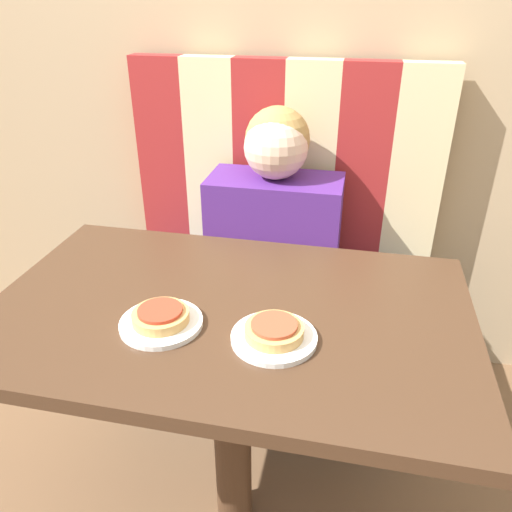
# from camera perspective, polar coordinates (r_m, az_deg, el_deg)

# --- Properties ---
(ground_plane) EXTENTS (12.00, 12.00, 0.00)m
(ground_plane) POSITION_cam_1_polar(r_m,az_deg,el_deg) (1.66, -2.43, -27.06)
(ground_plane) COLOR brown
(wall_back) EXTENTS (7.00, 0.05, 2.60)m
(wall_back) POSITION_cam_1_polar(r_m,az_deg,el_deg) (1.81, 4.25, 26.19)
(wall_back) COLOR tan
(wall_back) RESTS_ON ground_plane
(booth_seat) EXTENTS (1.09, 0.45, 0.44)m
(booth_seat) POSITION_cam_1_polar(r_m,az_deg,el_deg) (1.92, 1.89, -8.45)
(booth_seat) COLOR navy
(booth_seat) RESTS_ON ground_plane
(booth_backrest) EXTENTS (1.09, 0.07, 0.73)m
(booth_backrest) POSITION_cam_1_polar(r_m,az_deg,el_deg) (1.81, 3.27, 10.13)
(booth_backrest) COLOR maroon
(booth_backrest) RESTS_ON booth_seat
(dining_table) EXTENTS (1.09, 0.68, 0.73)m
(dining_table) POSITION_cam_1_polar(r_m,az_deg,el_deg) (1.19, -3.05, -9.52)
(dining_table) COLOR #422B1C
(dining_table) RESTS_ON ground_plane
(person) EXTENTS (0.44, 0.24, 0.61)m
(person) POSITION_cam_1_polar(r_m,az_deg,el_deg) (1.67, 2.19, 5.73)
(person) COLOR #4C237A
(person) RESTS_ON booth_seat
(plate_left) EXTENTS (0.18, 0.18, 0.01)m
(plate_left) POSITION_cam_1_polar(r_m,az_deg,el_deg) (1.10, -10.77, -7.54)
(plate_left) COLOR white
(plate_left) RESTS_ON dining_table
(plate_right) EXTENTS (0.18, 0.18, 0.01)m
(plate_right) POSITION_cam_1_polar(r_m,az_deg,el_deg) (1.04, 2.07, -9.31)
(plate_right) COLOR white
(plate_right) RESTS_ON dining_table
(pizza_left) EXTENTS (0.12, 0.12, 0.03)m
(pizza_left) POSITION_cam_1_polar(r_m,az_deg,el_deg) (1.08, -10.87, -6.69)
(pizza_left) COLOR tan
(pizza_left) RESTS_ON plate_left
(pizza_right) EXTENTS (0.12, 0.12, 0.03)m
(pizza_right) POSITION_cam_1_polar(r_m,az_deg,el_deg) (1.02, 2.09, -8.44)
(pizza_right) COLOR tan
(pizza_right) RESTS_ON plate_right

